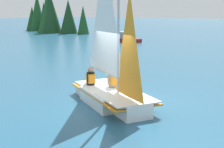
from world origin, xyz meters
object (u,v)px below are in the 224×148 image
Objects in this scene: sailboat_main at (111,82)px; motorboat_distant at (124,38)px; sailor_helm at (112,83)px; sailor_crew at (91,81)px.

sailboat_main reaches higher than motorboat_distant.
motorboat_distant is at bearing 151.87° from sailor_helm.
sailor_helm reaches higher than motorboat_distant.
motorboat_distant is at bearing 149.74° from sailor_crew.
motorboat_distant is (-13.62, 19.09, -0.39)m from sailboat_main.
sailboat_main is 0.51m from sailor_helm.
sailboat_main is 1.17m from sailor_crew.
sailor_helm is at bearing 41.05° from sailor_crew.
sailboat_main is at bearing 17.40° from sailor_crew.
sailboat_main is 1.19× the size of motorboat_distant.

